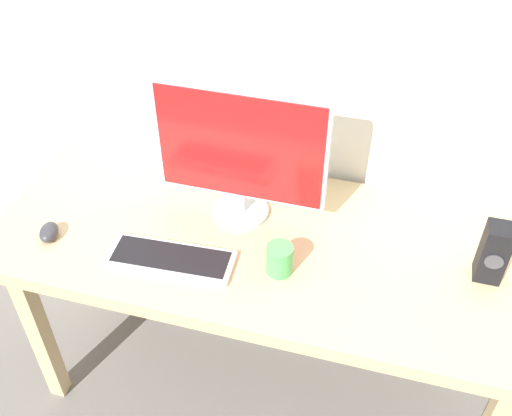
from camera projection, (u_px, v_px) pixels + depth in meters
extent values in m
plane|color=slate|center=(264.00, 379.00, 2.37)|extent=(6.00, 6.00, 0.00)
cube|color=tan|center=(266.00, 245.00, 1.87)|extent=(1.69, 0.69, 0.05)
cube|color=tan|center=(39.00, 332.00, 2.09)|extent=(0.06, 0.06, 0.73)
cube|color=tan|center=(104.00, 235.00, 2.45)|extent=(0.06, 0.06, 0.73)
cube|color=tan|center=(484.00, 313.00, 2.15)|extent=(0.06, 0.06, 0.73)
cylinder|color=silver|center=(241.00, 211.00, 1.93)|extent=(0.18, 0.18, 0.02)
cylinder|color=silver|center=(241.00, 202.00, 1.91)|extent=(0.04, 0.04, 0.06)
cube|color=silver|center=(241.00, 145.00, 1.78)|extent=(0.53, 0.02, 0.38)
cube|color=red|center=(239.00, 148.00, 1.77)|extent=(0.50, 0.01, 0.36)
cube|color=silver|center=(171.00, 259.00, 1.78)|extent=(0.38, 0.15, 0.02)
cube|color=black|center=(171.00, 256.00, 1.77)|extent=(0.35, 0.13, 0.00)
ellipsoid|color=#333338|center=(49.00, 232.00, 1.84)|extent=(0.08, 0.10, 0.04)
cube|color=black|center=(494.00, 252.00, 1.68)|extent=(0.07, 0.07, 0.19)
cylinder|color=#3F3F44|center=(494.00, 262.00, 1.65)|extent=(0.05, 0.00, 0.05)
cylinder|color=#4CB259|center=(279.00, 259.00, 1.72)|extent=(0.08, 0.08, 0.10)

